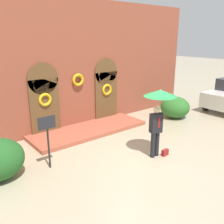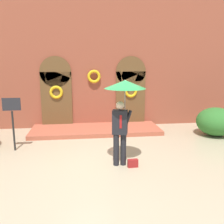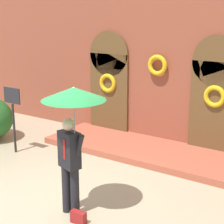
# 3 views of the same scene
# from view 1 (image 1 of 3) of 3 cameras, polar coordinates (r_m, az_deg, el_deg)

# --- Properties ---
(ground_plane) EXTENTS (80.00, 80.00, 0.00)m
(ground_plane) POSITION_cam_1_polar(r_m,az_deg,el_deg) (8.94, 5.95, -10.04)
(ground_plane) COLOR tan
(building_facade) EXTENTS (14.00, 2.30, 5.60)m
(building_facade) POSITION_cam_1_polar(r_m,az_deg,el_deg) (11.36, -8.69, 9.85)
(building_facade) COLOR brown
(building_facade) RESTS_ON ground
(person_with_umbrella) EXTENTS (1.10, 1.10, 2.36)m
(person_with_umbrella) POSITION_cam_1_polar(r_m,az_deg,el_deg) (8.43, 10.70, 2.01)
(person_with_umbrella) COLOR black
(person_with_umbrella) RESTS_ON ground
(handbag) EXTENTS (0.29, 0.14, 0.22)m
(handbag) POSITION_cam_1_polar(r_m,az_deg,el_deg) (9.10, 12.02, -9.05)
(handbag) COLOR maroon
(handbag) RESTS_ON ground
(sign_post) EXTENTS (0.56, 0.06, 1.72)m
(sign_post) POSITION_cam_1_polar(r_m,az_deg,el_deg) (7.96, -14.51, -4.82)
(sign_post) COLOR black
(sign_post) RESTS_ON ground
(shrub_right) EXTENTS (1.48, 1.50, 1.09)m
(shrub_right) POSITION_cam_1_polar(r_m,az_deg,el_deg) (13.24, 14.19, 1.09)
(shrub_right) COLOR #2D6B28
(shrub_right) RESTS_ON ground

